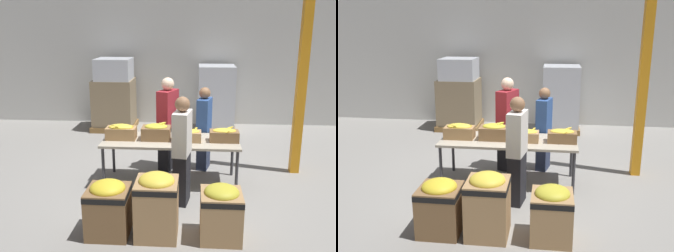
# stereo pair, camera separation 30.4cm
# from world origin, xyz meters

# --- Properties ---
(ground_plane) EXTENTS (30.00, 30.00, 0.00)m
(ground_plane) POSITION_xyz_m (0.00, 0.00, 0.00)
(ground_plane) COLOR gray
(wall_back) EXTENTS (16.00, 0.08, 4.00)m
(wall_back) POSITION_xyz_m (0.00, 4.04, 2.00)
(wall_back) COLOR silver
(wall_back) RESTS_ON ground_plane
(sorting_table) EXTENTS (2.25, 0.88, 0.76)m
(sorting_table) POSITION_xyz_m (0.00, 0.00, 0.71)
(sorting_table) COLOR #B2A893
(sorting_table) RESTS_ON ground_plane
(banana_box_0) EXTENTS (0.49, 0.29, 0.27)m
(banana_box_0) POSITION_xyz_m (-0.83, -0.02, 0.89)
(banana_box_0) COLOR #A37A4C
(banana_box_0) RESTS_ON sorting_table
(banana_box_1) EXTENTS (0.47, 0.32, 0.29)m
(banana_box_1) POSITION_xyz_m (-0.25, 0.01, 0.89)
(banana_box_1) COLOR olive
(banana_box_1) RESTS_ON sorting_table
(banana_box_2) EXTENTS (0.47, 0.31, 0.21)m
(banana_box_2) POSITION_xyz_m (0.27, -0.04, 0.86)
(banana_box_2) COLOR tan
(banana_box_2) RESTS_ON sorting_table
(banana_box_3) EXTENTS (0.47, 0.34, 0.23)m
(banana_box_3) POSITION_xyz_m (0.88, -0.02, 0.87)
(banana_box_3) COLOR olive
(banana_box_3) RESTS_ON sorting_table
(volunteer_0) EXTENTS (0.30, 0.45, 1.53)m
(volunteer_0) POSITION_xyz_m (0.56, 0.69, 0.76)
(volunteer_0) COLOR #2D3856
(volunteer_0) RESTS_ON ground_plane
(volunteer_1) EXTENTS (0.29, 0.47, 1.62)m
(volunteer_1) POSITION_xyz_m (0.21, -0.74, 0.81)
(volunteer_1) COLOR black
(volunteer_1) RESTS_ON ground_plane
(volunteer_2) EXTENTS (0.39, 0.51, 1.70)m
(volunteer_2) POSITION_xyz_m (-0.10, 0.64, 0.85)
(volunteer_2) COLOR black
(volunteer_2) RESTS_ON ground_plane
(donation_bin_0) EXTENTS (0.53, 0.53, 0.72)m
(donation_bin_0) POSITION_xyz_m (-0.68, -1.69, 0.38)
(donation_bin_0) COLOR olive
(donation_bin_0) RESTS_ON ground_plane
(donation_bin_1) EXTENTS (0.53, 0.53, 0.84)m
(donation_bin_1) POSITION_xyz_m (-0.06, -1.69, 0.45)
(donation_bin_1) COLOR tan
(donation_bin_1) RESTS_ON ground_plane
(donation_bin_2) EXTENTS (0.51, 0.51, 0.71)m
(donation_bin_2) POSITION_xyz_m (0.73, -1.69, 0.38)
(donation_bin_2) COLOR tan
(donation_bin_2) RESTS_ON ground_plane
(support_pillar) EXTENTS (0.16, 0.16, 4.00)m
(support_pillar) POSITION_xyz_m (2.21, 0.63, 2.00)
(support_pillar) COLOR orange
(support_pillar) RESTS_ON ground_plane
(pallet_stack_0) EXTENTS (0.93, 0.93, 1.80)m
(pallet_stack_0) POSITION_xyz_m (-1.64, 3.29, 0.89)
(pallet_stack_0) COLOR olive
(pallet_stack_0) RESTS_ON ground_plane
(pallet_stack_1) EXTENTS (0.96, 0.96, 1.63)m
(pallet_stack_1) POSITION_xyz_m (0.91, 3.39, 0.81)
(pallet_stack_1) COLOR olive
(pallet_stack_1) RESTS_ON ground_plane
(pallet_stack_2) EXTENTS (1.07, 1.07, 1.27)m
(pallet_stack_2) POSITION_xyz_m (-1.67, 3.34, 0.63)
(pallet_stack_2) COLOR olive
(pallet_stack_2) RESTS_ON ground_plane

